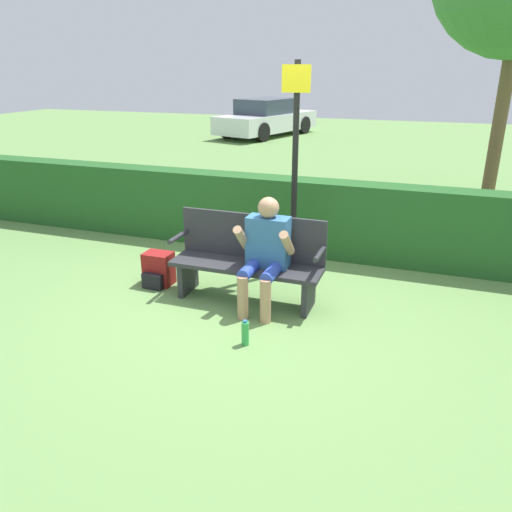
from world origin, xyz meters
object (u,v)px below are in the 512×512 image
(person_seated, at_px, (265,249))
(park_bench, at_px, (248,259))
(parked_car, at_px, (267,118))
(backpack, at_px, (158,270))
(water_bottle, at_px, (245,333))
(signpost, at_px, (295,159))

(person_seated, bearing_deg, park_bench, 152.18)
(person_seated, relative_size, parked_car, 0.25)
(person_seated, bearing_deg, parked_car, 108.25)
(park_bench, height_order, backpack, park_bench)
(backpack, xyz_separation_m, water_bottle, (1.42, -0.92, -0.06))
(water_bottle, height_order, signpost, signpost)
(park_bench, distance_m, parked_car, 13.51)
(park_bench, relative_size, parked_car, 0.35)
(person_seated, xyz_separation_m, parked_car, (-4.29, 13.00, -0.02))
(person_seated, height_order, signpost, signpost)
(person_seated, distance_m, water_bottle, 0.97)
(person_seated, relative_size, signpost, 0.47)
(water_bottle, relative_size, signpost, 0.10)
(water_bottle, xyz_separation_m, parked_car, (-4.37, 13.81, 0.50))
(park_bench, xyz_separation_m, backpack, (-1.11, -0.01, -0.27))
(park_bench, relative_size, person_seated, 1.40)
(person_seated, distance_m, backpack, 1.42)
(park_bench, bearing_deg, backpack, -179.60)
(signpost, distance_m, parked_car, 12.74)
(backpack, height_order, water_bottle, backpack)
(park_bench, distance_m, backpack, 1.14)
(signpost, bearing_deg, park_bench, -104.73)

